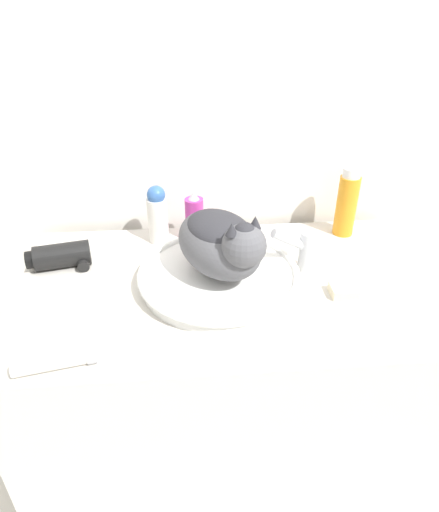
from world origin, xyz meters
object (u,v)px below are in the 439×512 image
faucet (304,249)px  shampoo_bottle_tall (347,203)px  spray_bottle_trigger (194,218)px  soap_bar (344,291)px  cat (222,241)px  lotion_bottle_white (158,214)px  hair_dryer (63,256)px  cream_tube (56,362)px

faucet → shampoo_bottle_tall: size_ratio=0.65×
spray_bottle_trigger → soap_bar: bearing=-40.8°
cat → shampoo_bottle_tall: cat is taller
lotion_bottle_white → shampoo_bottle_tall: size_ratio=0.83×
hair_dryer → soap_bar: bearing=153.7°
soap_bar → faucet: bearing=123.7°
cat → faucet: cat is taller
spray_bottle_trigger → soap_bar: 0.47m
spray_bottle_trigger → shampoo_bottle_tall: bearing=0.0°
lotion_bottle_white → cream_tube: size_ratio=1.05×
spray_bottle_trigger → hair_dryer: size_ratio=0.89×
soap_bar → shampoo_bottle_tall: bearing=72.7°
hair_dryer → soap_bar: hair_dryer is taller
cat → faucet: bearing=75.5°
faucet → spray_bottle_trigger: (-0.28, 0.19, 0.00)m
cat → spray_bottle_trigger: cat is taller
cat → lotion_bottle_white: (-0.16, 0.24, -0.04)m
cat → hair_dryer: (-0.42, 0.13, -0.10)m
cat → shampoo_bottle_tall: 0.46m
hair_dryer → soap_bar: (0.71, -0.19, -0.02)m
spray_bottle_trigger → soap_bar: (0.35, -0.31, -0.06)m
cream_tube → soap_bar: (0.65, 0.19, -0.00)m
soap_bar → hair_dryer: bearing=165.0°
faucet → cream_tube: faucet is taller
spray_bottle_trigger → soap_bar: size_ratio=2.35×
lotion_bottle_white → hair_dryer: lotion_bottle_white is taller
spray_bottle_trigger → cream_tube: spray_bottle_trigger is taller
cream_tube → lotion_bottle_white: bearing=68.7°
cat → spray_bottle_trigger: 0.26m
faucet → shampoo_bottle_tall: shampoo_bottle_tall is taller
cat → shampoo_bottle_tall: (0.39, 0.24, -0.03)m
spray_bottle_trigger → cream_tube: bearing=-121.0°
shampoo_bottle_tall → hair_dryer: size_ratio=1.22×
spray_bottle_trigger → soap_bar: spray_bottle_trigger is taller
cat → spray_bottle_trigger: bearing=165.4°
spray_bottle_trigger → hair_dryer: 0.38m
lotion_bottle_white → cream_tube: 0.54m
shampoo_bottle_tall → lotion_bottle_white: bearing=180.0°
lotion_bottle_white → spray_bottle_trigger: lotion_bottle_white is taller
cream_tube → hair_dryer: hair_dryer is taller
cat → cream_tube: bearing=-82.7°
faucet → spray_bottle_trigger: size_ratio=0.90×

